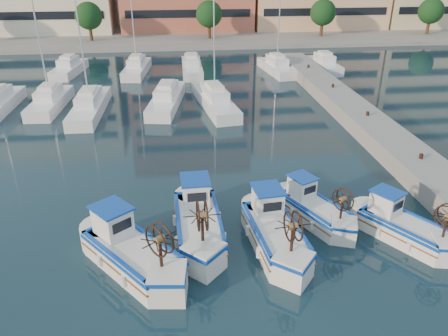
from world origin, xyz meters
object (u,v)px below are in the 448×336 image
fishing_boat_c (274,230)px  fishing_boat_d (313,208)px  fishing_boat_a (130,250)px  fishing_boat_b (198,221)px  fishing_boat_e (402,225)px

fishing_boat_c → fishing_boat_d: size_ratio=1.17×
fishing_boat_a → fishing_boat_b: size_ratio=1.00×
fishing_boat_a → fishing_boat_d: size_ratio=1.18×
fishing_boat_b → fishing_boat_a: bearing=-148.3°
fishing_boat_e → fishing_boat_b: bearing=139.6°
fishing_boat_a → fishing_boat_c: 6.58m
fishing_boat_a → fishing_boat_c: fishing_boat_a is taller
fishing_boat_a → fishing_boat_e: bearing=-35.3°
fishing_boat_b → fishing_boat_c: size_ratio=1.02×
fishing_boat_c → fishing_boat_a: bearing=-178.5°
fishing_boat_b → fishing_boat_c: 3.66m
fishing_boat_c → fishing_boat_e: 6.22m
fishing_boat_b → fishing_boat_d: size_ratio=1.19×
fishing_boat_b → fishing_boat_e: 9.77m
fishing_boat_c → fishing_boat_e: (6.22, -0.12, -0.11)m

